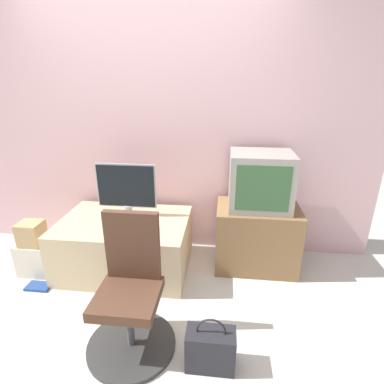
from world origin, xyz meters
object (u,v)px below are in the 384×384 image
object	(u,v)px
crt_tv	(260,181)
handbag	(211,349)
keyboard	(123,223)
mouse	(145,223)
office_chair	(130,300)
cardboard_box_lower	(37,259)
book	(39,286)
main_monitor	(126,189)

from	to	relation	value
crt_tv	handbag	distance (m)	1.43
crt_tv	keyboard	bearing A→B (deg)	-168.64
mouse	office_chair	xyz separation A→B (m)	(0.10, -0.79, -0.17)
keyboard	handbag	distance (m)	1.31
keyboard	cardboard_box_lower	xyz separation A→B (m)	(-0.81, -0.14, -0.35)
mouse	book	xyz separation A→B (m)	(-0.90, -0.33, -0.50)
office_chair	main_monitor	bearing A→B (deg)	107.75
main_monitor	book	world-z (taller)	main_monitor
cardboard_box_lower	office_chair	bearing A→B (deg)	-30.60
mouse	book	bearing A→B (deg)	-159.94
mouse	book	world-z (taller)	mouse
cardboard_box_lower	book	bearing A→B (deg)	-59.61
main_monitor	handbag	distance (m)	1.53
mouse	crt_tv	distance (m)	1.10
main_monitor	crt_tv	world-z (taller)	crt_tv
main_monitor	handbag	bearing A→B (deg)	-52.46
keyboard	handbag	bearing A→B (deg)	-47.75
main_monitor	keyboard	world-z (taller)	main_monitor
main_monitor	cardboard_box_lower	xyz separation A→B (m)	(-0.80, -0.32, -0.60)
main_monitor	office_chair	size ratio (longest dim) A/B	0.60
keyboard	mouse	bearing A→B (deg)	-3.33
keyboard	crt_tv	size ratio (longest dim) A/B	0.53
office_chair	mouse	bearing A→B (deg)	97.17
main_monitor	handbag	size ratio (longest dim) A/B	1.48
book	cardboard_box_lower	bearing A→B (deg)	120.39
main_monitor	mouse	world-z (taller)	main_monitor
mouse	handbag	distance (m)	1.18
main_monitor	office_chair	world-z (taller)	main_monitor
main_monitor	book	bearing A→B (deg)	-142.94
keyboard	handbag	size ratio (longest dim) A/B	0.77
office_chair	book	bearing A→B (deg)	155.31
handbag	book	world-z (taller)	handbag
mouse	office_chair	size ratio (longest dim) A/B	0.06
cardboard_box_lower	book	size ratio (longest dim) A/B	1.54
main_monitor	mouse	xyz separation A→B (m)	(0.21, -0.19, -0.25)
office_chair	handbag	size ratio (longest dim) A/B	2.47
crt_tv	book	xyz separation A→B (m)	(-1.90, -0.58, -0.86)
office_chair	book	distance (m)	1.15
main_monitor	mouse	distance (m)	0.38
book	crt_tv	bearing A→B (deg)	17.05
office_chair	crt_tv	bearing A→B (deg)	48.95
keyboard	main_monitor	bearing A→B (deg)	91.72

